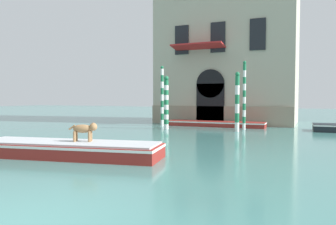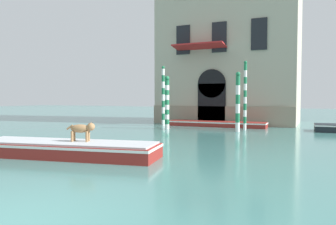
{
  "view_description": "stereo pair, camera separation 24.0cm",
  "coord_description": "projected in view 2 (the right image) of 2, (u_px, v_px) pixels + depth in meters",
  "views": [
    {
      "loc": [
        4.25,
        -3.6,
        2.01
      ],
      "look_at": [
        -2.78,
        12.3,
        1.2
      ],
      "focal_mm": 35.0,
      "sensor_mm": 36.0,
      "label": 1
    },
    {
      "loc": [
        4.47,
        -3.5,
        2.01
      ],
      "look_at": [
        -2.78,
        12.3,
        1.2
      ],
      "focal_mm": 35.0,
      "sensor_mm": 36.0,
      "label": 2
    }
  ],
  "objects": [
    {
      "name": "ground_plane",
      "position": [
        2.0,
        225.0,
        5.13
      ],
      "size": [
        120.0,
        120.0,
        0.0
      ],
      "primitive_type": "plane",
      "color": "#427A75"
    },
    {
      "name": "palazzo_left",
      "position": [
        230.0,
        3.0,
        26.01
      ],
      "size": [
        10.45,
        7.4,
        19.14
      ],
      "color": "#B2A893",
      "rests_on": "ground_plane"
    },
    {
      "name": "mooring_pole_2",
      "position": [
        167.0,
        102.0,
        20.62
      ],
      "size": [
        0.29,
        0.29,
        3.35
      ],
      "color": "white",
      "rests_on": "ground_plane"
    },
    {
      "name": "mooring_pole_0",
      "position": [
        238.0,
        102.0,
        19.01
      ],
      "size": [
        0.26,
        0.26,
        3.49
      ],
      "color": "white",
      "rests_on": "ground_plane"
    },
    {
      "name": "boat_foreground",
      "position": [
        65.0,
        148.0,
        11.05
      ],
      "size": [
        6.6,
        2.83,
        0.53
      ],
      "rotation": [
        0.0,
        0.0,
        0.19
      ],
      "color": "maroon",
      "rests_on": "ground_plane"
    },
    {
      "name": "boat_moored_near_palazzo",
      "position": [
        217.0,
        124.0,
        22.51
      ],
      "size": [
        6.73,
        1.47,
        0.36
      ],
      "rotation": [
        0.0,
        0.0,
        0.02
      ],
      "color": "maroon",
      "rests_on": "ground_plane"
    },
    {
      "name": "dog_on_deck",
      "position": [
        82.0,
        129.0,
        10.98
      ],
      "size": [
        0.93,
        0.51,
        0.65
      ],
      "rotation": [
        0.0,
        0.0,
        0.36
      ],
      "color": "#997047",
      "rests_on": "boat_foreground"
    },
    {
      "name": "mooring_pole_3",
      "position": [
        163.0,
        96.0,
        22.69
      ],
      "size": [
        0.22,
        0.22,
        4.18
      ],
      "color": "white",
      "rests_on": "ground_plane"
    },
    {
      "name": "mooring_pole_1",
      "position": [
        245.0,
        95.0,
        20.07
      ],
      "size": [
        0.2,
        0.2,
        4.24
      ],
      "color": "white",
      "rests_on": "ground_plane"
    }
  ]
}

